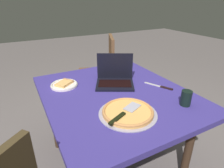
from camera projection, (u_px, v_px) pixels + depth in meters
ground_plane at (115, 159)px, 1.75m from camera, size 12.00×12.00×0.00m
dining_table at (115, 101)px, 1.49m from camera, size 1.23×1.05×0.70m
laptop at (115, 78)px, 1.58m from camera, size 0.36×0.38×0.24m
pizza_plate at (64, 84)px, 1.55m from camera, size 0.22×0.22×0.04m
pizza_tray at (128, 112)px, 1.17m from camera, size 0.37×0.37×0.04m
table_knife at (161, 87)px, 1.53m from camera, size 0.23×0.12×0.01m
drink_cup at (186, 98)px, 1.26m from camera, size 0.07×0.07×0.11m
chair_near at (102, 68)px, 2.46m from camera, size 0.60×0.60×0.94m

